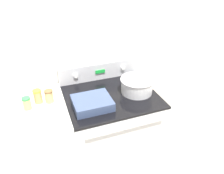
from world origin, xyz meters
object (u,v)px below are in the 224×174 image
object	(u,v)px
spice_jar_yellow_cap	(38,96)
spice_jar_green_cap	(27,103)
mixing_bowl	(137,84)
spice_jar_brown_cap	(49,96)
casserole_dish	(92,102)
ladle	(146,80)

from	to	relation	value
spice_jar_yellow_cap	spice_jar_green_cap	xyz separation A→B (m)	(-0.08, -0.06, -0.01)
mixing_bowl	spice_jar_brown_cap	distance (m)	0.71
casserole_dish	ladle	size ratio (longest dim) A/B	1.04
casserole_dish	ladle	distance (m)	0.57
mixing_bowl	spice_jar_green_cap	size ratio (longest dim) A/B	2.89
spice_jar_yellow_cap	spice_jar_brown_cap	bearing A→B (deg)	-15.52
mixing_bowl	spice_jar_yellow_cap	xyz separation A→B (m)	(-0.79, 0.11, -0.00)
mixing_bowl	spice_jar_brown_cap	bearing A→B (deg)	173.30
spice_jar_brown_cap	spice_jar_yellow_cap	distance (m)	0.08
spice_jar_yellow_cap	casserole_dish	bearing A→B (deg)	-25.38
casserole_dish	spice_jar_green_cap	size ratio (longest dim) A/B	2.97
mixing_bowl	spice_jar_yellow_cap	distance (m)	0.79
spice_jar_brown_cap	mixing_bowl	bearing A→B (deg)	-6.70
ladle	casserole_dish	bearing A→B (deg)	-163.22
mixing_bowl	ladle	world-z (taller)	mixing_bowl
casserole_dish	spice_jar_yellow_cap	size ratio (longest dim) A/B	2.60
ladle	spice_jar_brown_cap	distance (m)	0.84
spice_jar_brown_cap	spice_jar_green_cap	distance (m)	0.17
spice_jar_brown_cap	spice_jar_green_cap	size ratio (longest dim) A/B	1.07
spice_jar_brown_cap	casserole_dish	bearing A→B (deg)	-27.87
ladle	spice_jar_green_cap	xyz separation A→B (m)	(-1.01, -0.04, 0.03)
ladle	spice_jar_yellow_cap	size ratio (longest dim) A/B	2.51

